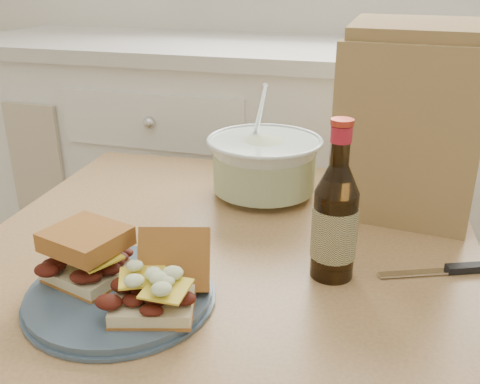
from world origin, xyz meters
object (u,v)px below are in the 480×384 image
(paper_bag, at_px, (408,131))
(plate, at_px, (120,295))
(dining_table, at_px, (225,296))
(beer_bottle, at_px, (335,220))
(coleslaw_bowl, at_px, (264,168))

(paper_bag, bearing_deg, plate, -124.88)
(plate, distance_m, paper_bag, 0.59)
(paper_bag, bearing_deg, dining_table, -135.12)
(plate, distance_m, beer_bottle, 0.33)
(coleslaw_bowl, xyz_separation_m, paper_bag, (0.27, -0.01, 0.10))
(dining_table, bearing_deg, plate, -117.88)
(coleslaw_bowl, distance_m, beer_bottle, 0.33)
(coleslaw_bowl, relative_size, paper_bag, 0.72)
(plate, relative_size, paper_bag, 0.81)
(dining_table, distance_m, paper_bag, 0.45)
(dining_table, distance_m, coleslaw_bowl, 0.29)
(coleslaw_bowl, bearing_deg, plate, -102.65)
(dining_table, bearing_deg, beer_bottle, -17.42)
(coleslaw_bowl, bearing_deg, dining_table, -92.13)
(dining_table, xyz_separation_m, coleslaw_bowl, (0.01, 0.23, 0.16))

